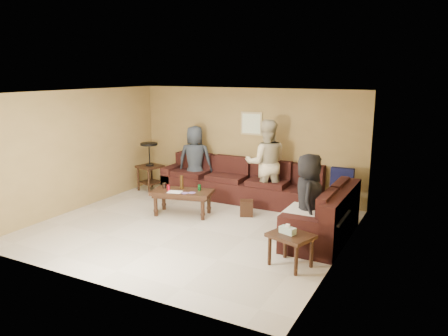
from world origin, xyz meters
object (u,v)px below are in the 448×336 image
person_left (195,160)px  person_middle (266,163)px  sectional_sofa (263,196)px  waste_bin (247,208)px  coffee_table (182,194)px  side_table_right (290,239)px  person_right (308,199)px  end_table_left (150,166)px

person_left → person_middle: person_middle is taller
sectional_sofa → waste_bin: bearing=-115.0°
coffee_table → side_table_right: (2.74, -1.28, 0.01)m
person_right → waste_bin: bearing=47.4°
person_middle → sectional_sofa: bearing=78.4°
coffee_table → side_table_right: 3.03m
coffee_table → person_middle: size_ratio=0.70×
person_right → sectional_sofa: bearing=33.0°
sectional_sofa → person_right: (1.32, -1.20, 0.44)m
end_table_left → person_left: person_left is taller
sectional_sofa → person_middle: person_middle is taller
side_table_right → waste_bin: size_ratio=2.36×
end_table_left → person_right: (4.40, -1.44, 0.16)m
end_table_left → person_middle: 2.99m
person_middle → side_table_right: bearing=92.3°
coffee_table → person_right: person_right is taller
coffee_table → person_right: bearing=-5.2°
side_table_right → person_middle: 3.09m
sectional_sofa → coffee_table: size_ratio=3.53×
person_right → person_middle: bearing=26.8°
coffee_table → person_middle: person_middle is taller
sectional_sofa → coffee_table: 1.67m
end_table_left → person_middle: size_ratio=0.63×
waste_bin → person_left: bearing=152.6°
end_table_left → person_left: size_ratio=0.72×
side_table_right → person_left: 4.34m
end_table_left → person_right: bearing=-18.1°
person_left → person_right: (3.27, -1.71, -0.04)m
waste_bin → side_table_right: bearing=-49.6°
end_table_left → waste_bin: size_ratio=3.76×
sectional_sofa → person_left: (-1.96, 0.52, 0.49)m
end_table_left → person_left: 1.18m
person_left → person_right: bearing=133.0°
end_table_left → waste_bin: end_table_left is taller
end_table_left → side_table_right: size_ratio=1.59×
end_table_left → person_middle: bearing=3.4°
coffee_table → person_middle: bearing=47.6°
side_table_right → person_middle: (-1.49, 2.66, 0.50)m
coffee_table → end_table_left: (-1.71, 1.20, 0.19)m
side_table_right → person_right: bearing=93.3°
coffee_table → waste_bin: 1.33m
side_table_right → person_right: size_ratio=0.48×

